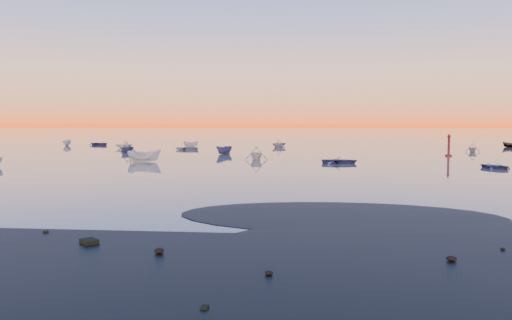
# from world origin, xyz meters

# --- Properties ---
(ground) EXTENTS (600.00, 600.00, 0.00)m
(ground) POSITION_xyz_m (0.00, 100.00, 0.00)
(ground) COLOR #6B6159
(ground) RESTS_ON ground
(mud_lobes) EXTENTS (140.00, 6.00, 0.07)m
(mud_lobes) POSITION_xyz_m (0.00, -1.00, 0.01)
(mud_lobes) COLOR black
(mud_lobes) RESTS_ON ground
(moored_fleet) EXTENTS (124.00, 58.00, 1.20)m
(moored_fleet) POSITION_xyz_m (0.00, 53.00, 0.00)
(moored_fleet) COLOR silver
(moored_fleet) RESTS_ON ground
(boat_near_center) EXTENTS (1.89, 4.34, 1.49)m
(boat_near_center) POSITION_xyz_m (-17.13, 35.77, 0.00)
(boat_near_center) COLOR silver
(boat_near_center) RESTS_ON ground
(channel_marker) EXTENTS (0.95, 0.95, 3.38)m
(channel_marker) POSITION_xyz_m (23.48, 49.98, 1.34)
(channel_marker) COLOR #4B1011
(channel_marker) RESTS_ON ground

